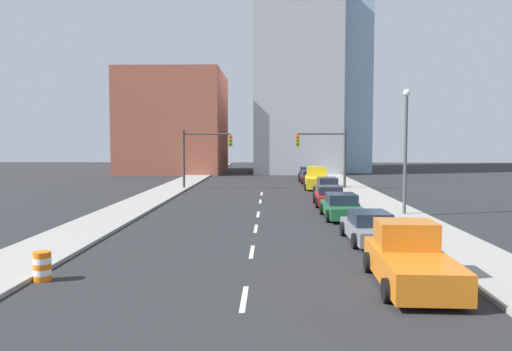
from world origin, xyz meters
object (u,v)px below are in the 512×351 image
object	(u,v)px
traffic_signal_right	(330,150)
sedan_brown	(327,187)
sedan_navy	(307,173)
street_lamp	(406,142)
sedan_gray	(370,228)
traffic_signal_left	(199,150)
traffic_barrel	(42,266)
pickup_truck_orange	(410,260)
sedan_green	(341,207)
sedan_red	(330,196)
pickup_truck_yellow	(317,180)
sedan_maroon	(310,177)

from	to	relation	value
traffic_signal_right	sedan_brown	xyz separation A→B (m)	(-0.82, -5.60, -2.99)
traffic_signal_right	sedan_navy	world-z (taller)	traffic_signal_right
street_lamp	sedan_gray	distance (m)	9.45
traffic_signal_left	sedan_gray	xyz separation A→B (m)	(11.22, -24.62, -3.05)
sedan_navy	sedan_brown	bearing A→B (deg)	-86.47
traffic_signal_right	sedan_brown	bearing A→B (deg)	-98.36
traffic_signal_right	traffic_signal_left	bearing A→B (deg)	180.00
traffic_signal_left	traffic_signal_right	distance (m)	12.31
traffic_barrel	sedan_gray	xyz separation A→B (m)	(11.85, 6.60, 0.16)
traffic_signal_left	traffic_signal_right	world-z (taller)	same
pickup_truck_orange	sedan_navy	bearing A→B (deg)	91.73
street_lamp	sedan_green	xyz separation A→B (m)	(-3.94, -0.99, -3.78)
street_lamp	sedan_red	size ratio (longest dim) A/B	1.74
pickup_truck_orange	pickup_truck_yellow	size ratio (longest dim) A/B	0.97
street_lamp	pickup_truck_orange	xyz separation A→B (m)	(-3.70, -14.56, -3.67)
traffic_barrel	street_lamp	bearing A→B (deg)	43.02
traffic_signal_left	sedan_red	size ratio (longest dim) A/B	1.28
traffic_barrel	sedan_green	distance (m)	17.73
pickup_truck_yellow	street_lamp	bearing A→B (deg)	-75.16
traffic_signal_left	sedan_green	size ratio (longest dim) A/B	1.17
street_lamp	pickup_truck_yellow	world-z (taller)	street_lamp
pickup_truck_orange	sedan_maroon	world-z (taller)	pickup_truck_orange
sedan_gray	sedan_navy	xyz separation A→B (m)	(-0.06, 37.33, 0.03)
traffic_signal_left	sedan_maroon	xyz separation A→B (m)	(11.01, 7.00, -3.05)
traffic_signal_right	street_lamp	bearing A→B (deg)	-81.37
sedan_brown	pickup_truck_yellow	xyz separation A→B (m)	(-0.32, 6.14, 0.15)
traffic_signal_right	sedan_gray	world-z (taller)	traffic_signal_right
traffic_barrel	sedan_navy	bearing A→B (deg)	74.98
sedan_maroon	sedan_gray	bearing A→B (deg)	-91.21
traffic_signal_right	sedan_maroon	bearing A→B (deg)	100.51
street_lamp	sedan_maroon	world-z (taller)	street_lamp
sedan_red	sedan_maroon	size ratio (longest dim) A/B	0.96
sedan_brown	pickup_truck_yellow	size ratio (longest dim) A/B	0.84
pickup_truck_orange	sedan_gray	bearing A→B (deg)	91.16
sedan_maroon	pickup_truck_orange	bearing A→B (deg)	-91.38
traffic_barrel	sedan_maroon	distance (m)	39.95
sedan_red	sedan_brown	size ratio (longest dim) A/B	0.96
traffic_barrel	sedan_green	xyz separation A→B (m)	(11.54, 13.45, 0.20)
pickup_truck_orange	sedan_maroon	distance (m)	38.34
traffic_barrel	sedan_navy	size ratio (longest dim) A/B	0.20
sedan_red	pickup_truck_yellow	world-z (taller)	pickup_truck_yellow
sedan_green	sedan_navy	xyz separation A→B (m)	(0.25, 30.48, -0.01)
pickup_truck_yellow	sedan_maroon	distance (m)	6.47
sedan_gray	sedan_maroon	world-z (taller)	sedan_gray
traffic_barrel	sedan_red	xyz separation A→B (m)	(11.56, 19.33, 0.17)
traffic_barrel	sedan_brown	distance (m)	28.34
sedan_maroon	street_lamp	bearing A→B (deg)	-82.41
traffic_signal_left	sedan_maroon	size ratio (longest dim) A/B	1.22
sedan_brown	sedan_navy	world-z (taller)	sedan_brown
sedan_gray	sedan_maroon	size ratio (longest dim) A/B	1.03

